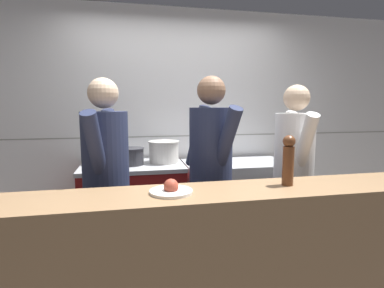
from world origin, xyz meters
name	(u,v)px	position (x,y,z in m)	size (l,w,h in m)	color
wall_back_tiled	(177,123)	(0.00, 1.49, 1.30)	(8.00, 0.06, 2.60)	white
oven_range	(134,206)	(-0.53, 1.09, 0.46)	(1.03, 0.71, 0.91)	maroon
prep_counter	(235,201)	(0.59, 1.09, 0.44)	(1.13, 0.65, 0.89)	#B7BABF
pass_counter	(229,264)	(0.06, -0.27, 0.49)	(2.79, 0.45, 0.99)	#93704C
stock_pot	(102,153)	(-0.83, 1.15, 1.03)	(0.27, 0.27, 0.22)	#2D2D33
sauce_pot	(131,156)	(-0.54, 1.04, 1.00)	(0.26, 0.26, 0.17)	#2D2D33
braising_pot	(164,151)	(-0.20, 1.10, 1.03)	(0.33, 0.33, 0.23)	beige
chefs_knife	(211,164)	(0.29, 1.01, 0.89)	(0.31, 0.23, 0.02)	#B7BABF
plated_dish_main	(171,190)	(-0.31, -0.26, 1.01)	(0.26, 0.26, 0.09)	white
pepper_mill	(288,159)	(0.47, -0.24, 1.16)	(0.08, 0.08, 0.33)	brown
chef_head_cook	(106,178)	(-0.74, 0.33, 0.95)	(0.42, 0.75, 1.71)	black
chef_sous	(211,171)	(0.10, 0.36, 0.97)	(0.45, 0.75, 1.75)	black
chef_line	(293,170)	(0.86, 0.36, 0.94)	(0.39, 0.74, 1.69)	black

